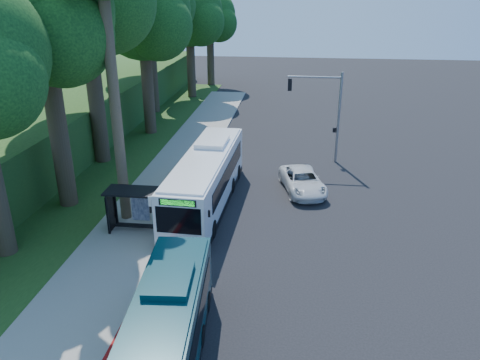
# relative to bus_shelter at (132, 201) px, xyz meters

# --- Properties ---
(ground) EXTENTS (140.00, 140.00, 0.00)m
(ground) POSITION_rel_bus_shelter_xyz_m (7.26, 2.86, -1.81)
(ground) COLOR black
(ground) RESTS_ON ground
(sidewalk) EXTENTS (4.50, 70.00, 0.12)m
(sidewalk) POSITION_rel_bus_shelter_xyz_m (-0.04, 2.86, -1.75)
(sidewalk) COLOR gray
(sidewalk) RESTS_ON ground
(red_curb) EXTENTS (0.25, 30.00, 0.13)m
(red_curb) POSITION_rel_bus_shelter_xyz_m (2.26, -1.14, -1.74)
(red_curb) COLOR maroon
(red_curb) RESTS_ON ground
(grass_verge) EXTENTS (8.00, 70.00, 0.06)m
(grass_verge) POSITION_rel_bus_shelter_xyz_m (-5.74, 7.86, -1.78)
(grass_verge) COLOR #234719
(grass_verge) RESTS_ON ground
(bus_shelter) EXTENTS (3.20, 1.51, 2.55)m
(bus_shelter) POSITION_rel_bus_shelter_xyz_m (0.00, 0.00, 0.00)
(bus_shelter) COLOR black
(bus_shelter) RESTS_ON ground
(stop_sign_pole) EXTENTS (0.35, 0.06, 3.17)m
(stop_sign_pole) POSITION_rel_bus_shelter_xyz_m (1.86, -2.14, 0.28)
(stop_sign_pole) COLOR gray
(stop_sign_pole) RESTS_ON ground
(traffic_signal_pole) EXTENTS (4.10, 0.30, 7.00)m
(traffic_signal_pole) POSITION_rel_bus_shelter_xyz_m (11.04, 12.86, 2.62)
(traffic_signal_pole) COLOR gray
(traffic_signal_pole) RESTS_ON ground
(hillside_backdrop) EXTENTS (24.00, 60.00, 8.80)m
(hillside_backdrop) POSITION_rel_bus_shelter_xyz_m (-19.04, 17.96, 0.63)
(hillside_backdrop) COLOR #234719
(hillside_backdrop) RESTS_ON ground
(tree_0) EXTENTS (8.40, 8.00, 15.70)m
(tree_0) POSITION_rel_bus_shelter_xyz_m (-5.14, 2.84, 9.40)
(tree_0) COLOR #382B1E
(tree_0) RESTS_ON ground
(tree_2) EXTENTS (8.82, 8.40, 15.12)m
(tree_2) POSITION_rel_bus_shelter_xyz_m (-4.64, 18.84, 8.67)
(tree_2) COLOR #382B1E
(tree_2) RESTS_ON ground
(tree_4) EXTENTS (8.40, 8.00, 14.14)m
(tree_4) POSITION_rel_bus_shelter_xyz_m (-4.14, 34.84, 7.92)
(tree_4) COLOR #382B1E
(tree_4) RESTS_ON ground
(tree_5) EXTENTS (7.35, 7.00, 12.86)m
(tree_5) POSITION_rel_bus_shelter_xyz_m (-3.16, 42.84, 7.16)
(tree_5) COLOR #382B1E
(tree_5) RESTS_ON ground
(white_bus) EXTENTS (3.08, 12.51, 3.70)m
(white_bus) POSITION_rel_bus_shelter_xyz_m (3.46, 3.86, 0.00)
(white_bus) COLOR white
(white_bus) RESTS_ON ground
(teal_bus) EXTENTS (3.08, 10.79, 3.17)m
(teal_bus) POSITION_rel_bus_shelter_xyz_m (4.65, -10.50, -0.26)
(teal_bus) COLOR #092F36
(teal_bus) RESTS_ON ground
(pickup) EXTENTS (3.59, 5.62, 1.44)m
(pickup) POSITION_rel_bus_shelter_xyz_m (9.45, 6.74, -1.08)
(pickup) COLOR silver
(pickup) RESTS_ON ground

